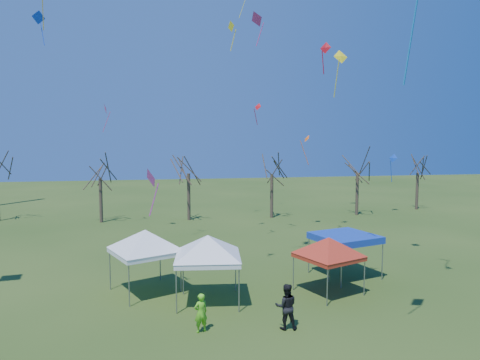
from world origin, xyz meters
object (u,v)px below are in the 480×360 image
(tent_white_mid, at_px, (208,240))
(tent_blue, at_px, (345,238))
(tent_red, at_px, (329,241))
(person_dark, at_px, (286,306))
(tree_3, at_px, (272,158))
(tree_5, at_px, (418,159))
(tree_1, at_px, (100,162))
(tree_4, at_px, (358,158))
(person_green, at_px, (201,313))
(tent_white_west, at_px, (145,234))
(tree_2, at_px, (188,157))

(tent_white_mid, xyz_separation_m, tent_blue, (8.21, 2.39, -0.80))
(tent_white_mid, distance_m, tent_red, 6.24)
(tent_blue, bearing_deg, person_dark, -131.42)
(tree_3, height_order, tent_blue, tree_3)
(tent_white_mid, height_order, tent_red, tent_white_mid)
(tree_5, bearing_deg, tent_blue, -130.99)
(tree_5, bearing_deg, tree_1, -177.65)
(tree_4, xyz_separation_m, tent_white_mid, (-18.26, -21.52, -2.98))
(tree_5, relative_size, tent_white_mid, 1.74)
(tent_red, bearing_deg, person_green, -154.50)
(tree_1, distance_m, person_dark, 28.39)
(person_dark, bearing_deg, tree_3, -93.60)
(tree_3, bearing_deg, tent_white_west, -121.31)
(tree_3, height_order, person_green, tree_3)
(tree_2, distance_m, tent_red, 22.91)
(tree_1, distance_m, tree_5, 34.52)
(tent_white_west, height_order, person_green, tent_white_west)
(tent_red, xyz_separation_m, tent_blue, (1.99, 2.40, -0.46))
(tree_2, bearing_deg, tree_5, 3.70)
(tree_1, relative_size, person_green, 4.63)
(person_dark, bearing_deg, tree_2, -74.86)
(tree_4, relative_size, tree_5, 1.06)
(tree_4, xyz_separation_m, tent_white_west, (-21.29, -19.64, -2.98))
(tent_red, relative_size, person_dark, 1.86)
(tree_5, xyz_separation_m, tent_white_west, (-29.66, -21.70, -2.66))
(tent_white_mid, relative_size, person_green, 2.64)
(tree_3, height_order, person_dark, tree_3)
(tent_white_mid, height_order, person_dark, tent_white_mid)
(tree_1, height_order, tree_5, tree_1)
(tent_white_west, bearing_deg, tree_4, 42.68)
(person_green, bearing_deg, tree_4, -147.64)
(tent_blue, bearing_deg, tree_2, 111.47)
(tree_3, bearing_deg, tent_white_mid, -112.52)
(tree_2, height_order, tent_blue, tree_2)
(tree_4, distance_m, person_dark, 29.96)
(person_green, bearing_deg, tree_1, -94.55)
(tree_4, distance_m, tent_red, 24.89)
(tent_blue, bearing_deg, person_green, -147.36)
(tree_3, xyz_separation_m, tent_blue, (-0.73, -19.17, -3.80))
(tent_red, bearing_deg, person_dark, -132.57)
(tree_3, xyz_separation_m, person_green, (-9.62, -24.86, -5.26))
(tree_3, xyz_separation_m, tree_4, (9.32, -0.04, -0.02))
(tent_red, distance_m, person_dark, 5.27)
(tree_2, xyz_separation_m, person_dark, (2.33, -25.56, -5.32))
(tree_3, height_order, tent_white_west, tree_3)
(tree_1, distance_m, person_green, 26.93)
(tree_4, relative_size, person_dark, 4.09)
(person_dark, bearing_deg, tree_1, -57.52)
(tent_blue, height_order, person_green, tent_blue)
(tent_red, bearing_deg, tree_3, 82.83)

